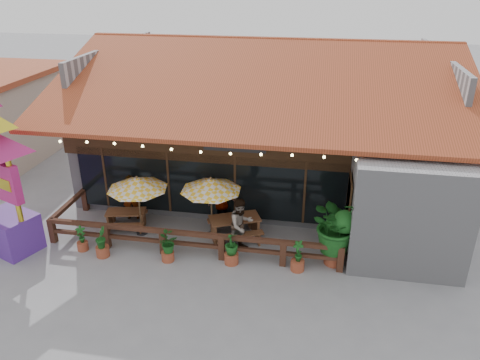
% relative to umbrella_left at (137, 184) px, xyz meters
% --- Properties ---
extents(ground, '(100.00, 100.00, 0.00)m').
position_rel_umbrella_left_xyz_m(ground, '(3.69, -0.59, -1.97)').
color(ground, gray).
rests_on(ground, ground).
extents(restaurant_building, '(15.50, 14.73, 6.09)m').
position_rel_umbrella_left_xyz_m(restaurant_building, '(3.95, 6.02, 0.23)').
color(restaurant_building, '#9F9EA3').
rests_on(restaurant_building, ground).
extents(patio_railing, '(10.00, 2.60, 0.92)m').
position_rel_umbrella_left_xyz_m(patio_railing, '(1.43, -0.86, -1.36)').
color(patio_railing, '#452518').
rests_on(patio_railing, ground).
extents(umbrella_left, '(2.50, 2.50, 2.26)m').
position_rel_umbrella_left_xyz_m(umbrella_left, '(0.00, 0.00, 0.00)').
color(umbrella_left, brown).
rests_on(umbrella_left, ground).
extents(umbrella_right, '(2.73, 2.73, 2.28)m').
position_rel_umbrella_left_xyz_m(umbrella_right, '(2.53, 0.31, 0.02)').
color(umbrella_right, brown).
rests_on(umbrella_right, ground).
extents(picnic_table_left, '(1.63, 1.48, 0.68)m').
position_rel_umbrella_left_xyz_m(picnic_table_left, '(-0.68, 0.29, -1.52)').
color(picnic_table_left, brown).
rests_on(picnic_table_left, ground).
extents(picnic_table_right, '(2.18, 2.06, 0.83)m').
position_rel_umbrella_left_xyz_m(picnic_table_right, '(3.37, 0.25, -1.41)').
color(picnic_table_right, brown).
rests_on(picnic_table_right, ground).
extents(tropical_plant, '(2.24, 2.12, 2.43)m').
position_rel_umbrella_left_xyz_m(tropical_plant, '(6.81, -0.68, -0.58)').
color(tropical_plant, brown).
rests_on(tropical_plant, ground).
extents(diner_a, '(0.75, 0.60, 1.79)m').
position_rel_umbrella_left_xyz_m(diner_a, '(-0.74, 1.00, -1.07)').
color(diner_a, '#392512').
rests_on(diner_a, ground).
extents(diner_b, '(1.16, 1.16, 1.90)m').
position_rel_umbrella_left_xyz_m(diner_b, '(3.70, -0.41, -1.02)').
color(diner_b, '#392512').
rests_on(diner_b, ground).
extents(diner_c, '(1.10, 0.67, 1.75)m').
position_rel_umbrella_left_xyz_m(diner_c, '(2.73, 1.12, -1.10)').
color(diner_c, '#392512').
rests_on(diner_c, ground).
extents(planter_a, '(0.39, 0.37, 0.91)m').
position_rel_umbrella_left_xyz_m(planter_a, '(-1.58, -1.39, -1.59)').
color(planter_a, brown).
rests_on(planter_a, ground).
extents(planter_b, '(0.44, 0.44, 1.08)m').
position_rel_umbrella_left_xyz_m(planter_b, '(-0.74, -1.62, -1.48)').
color(planter_b, brown).
rests_on(planter_b, ground).
extents(planter_c, '(0.75, 0.70, 1.01)m').
position_rel_umbrella_left_xyz_m(planter_c, '(1.47, -1.49, -1.40)').
color(planter_c, brown).
rests_on(planter_c, ground).
extents(planter_d, '(0.60, 0.60, 1.12)m').
position_rel_umbrella_left_xyz_m(planter_d, '(3.54, -1.28, -1.43)').
color(planter_d, brown).
rests_on(planter_d, ground).
extents(planter_e, '(0.45, 0.45, 1.07)m').
position_rel_umbrella_left_xyz_m(planter_e, '(5.67, -1.27, -1.52)').
color(planter_e, brown).
rests_on(planter_e, ground).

